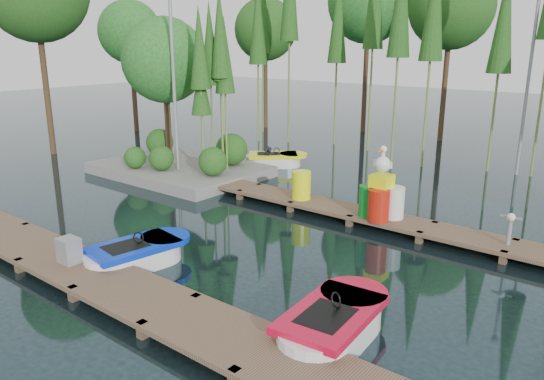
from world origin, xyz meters
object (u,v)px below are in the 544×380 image
Objects in this scene: boat_blue at (136,255)px; boat_yellow_far at (274,160)px; island at (176,89)px; yellow_barrel at (301,185)px; drum_cluster at (381,197)px; boat_red at (333,325)px; utility_cabinet at (69,250)px.

boat_blue is 1.03× the size of boat_yellow_far.
yellow_barrel is (6.33, -0.79, -2.46)m from island.
drum_cluster reaches higher than boat_blue.
utility_cabinet is at bearing -171.92° from boat_red.
boat_yellow_far is 5.62m from yellow_barrel.
island is 9.72m from utility_cabinet.
island is 9.38m from drum_cluster.
boat_yellow_far is at bearing 136.86° from yellow_barrel.
utility_cabinet is (-5.84, -1.37, 0.31)m from boat_red.
boat_red is 6.00m from utility_cabinet.
utility_cabinet is at bearing -56.31° from island.
utility_cabinet is (2.94, -10.83, 0.31)m from boat_yellow_far.
utility_cabinet is at bearing -95.56° from boat_yellow_far.
utility_cabinet reaches higher than boat_blue.
boat_blue is at bearing 176.77° from boat_red.
yellow_barrel is at bearing -7.12° from island.
utility_cabinet is (-0.71, -1.20, 0.33)m from boat_blue.
drum_cluster is at bearing -51.11° from boat_yellow_far.
boat_red is 3.30× the size of yellow_barrel.
island is 12.26× the size of utility_cabinet.
boat_blue is 1.35× the size of drum_cluster.
boat_red is 5.10× the size of utility_cabinet.
island is 6.84m from yellow_barrel.
drum_cluster is at bearing 60.62° from utility_cabinet.
yellow_barrel is (0.43, 5.80, 0.48)m from boat_blue.
boat_blue is 6.49m from drum_cluster.
boat_yellow_far is 7.90m from drum_cluster.
island is 2.60× the size of boat_yellow_far.
boat_blue is at bearing -89.99° from boat_yellow_far.
boat_red is 5.86m from drum_cluster.
utility_cabinet reaches higher than boat_red.
boat_red is at bearing -50.16° from yellow_barrel.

